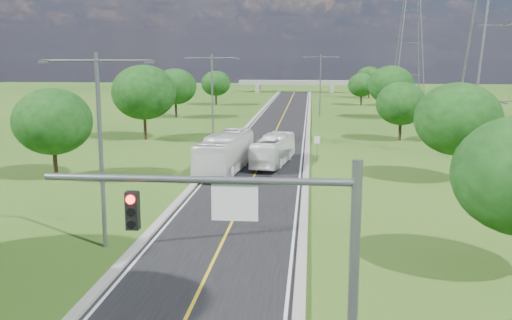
{
  "coord_description": "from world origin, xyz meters",
  "views": [
    {
      "loc": [
        4.58,
        -15.58,
        9.85
      ],
      "look_at": [
        0.99,
        21.5,
        3.0
      ],
      "focal_mm": 40.0,
      "sensor_mm": 36.0,
      "label": 1
    }
  ],
  "objects": [
    {
      "name": "streetlight_mid_left",
      "position": [
        -6.0,
        45.0,
        5.94
      ],
      "size": [
        5.9,
        0.25,
        10.0
      ],
      "color": "slate",
      "rests_on": "ground"
    },
    {
      "name": "curb_left",
      "position": [
        -4.25,
        66.0,
        0.11
      ],
      "size": [
        0.5,
        150.0,
        0.22
      ],
      "primitive_type": "cube",
      "color": "gray",
      "rests_on": "ground"
    },
    {
      "name": "streetlight_near_left",
      "position": [
        -6.0,
        12.0,
        5.94
      ],
      "size": [
        5.9,
        0.25,
        10.0
      ],
      "color": "slate",
      "rests_on": "ground"
    },
    {
      "name": "tree_rb",
      "position": [
        16.0,
        30.0,
        4.95
      ],
      "size": [
        6.72,
        6.72,
        7.82
      ],
      "color": "black",
      "rests_on": "ground"
    },
    {
      "name": "streetlight_far_right",
      "position": [
        6.0,
        78.0,
        5.94
      ],
      "size": [
        5.9,
        0.25,
        10.0
      ],
      "color": "slate",
      "rests_on": "ground"
    },
    {
      "name": "tree_lb",
      "position": [
        -16.0,
        28.0,
        4.64
      ],
      "size": [
        6.3,
        6.3,
        7.33
      ],
      "color": "black",
      "rests_on": "ground"
    },
    {
      "name": "tree_rf",
      "position": [
        18.0,
        120.0,
        4.64
      ],
      "size": [
        6.3,
        6.3,
        7.33
      ],
      "color": "black",
      "rests_on": "ground"
    },
    {
      "name": "road",
      "position": [
        0.0,
        66.0,
        0.03
      ],
      "size": [
        8.0,
        150.0,
        0.06
      ],
      "primitive_type": "cube",
      "color": "black",
      "rests_on": "ground"
    },
    {
      "name": "tree_ld",
      "position": [
        -17.0,
        74.0,
        4.95
      ],
      "size": [
        6.72,
        6.72,
        7.82
      ],
      "color": "black",
      "rests_on": "ground"
    },
    {
      "name": "tree_rc",
      "position": [
        15.0,
        52.0,
        4.33
      ],
      "size": [
        5.88,
        5.88,
        6.84
      ],
      "color": "black",
      "rests_on": "ground"
    },
    {
      "name": "signal_mast",
      "position": [
        3.68,
        -1.0,
        4.91
      ],
      "size": [
        8.54,
        0.33,
        7.2
      ],
      "color": "slate",
      "rests_on": "ground"
    },
    {
      "name": "power_tower_near",
      "position": [
        22.0,
        40.0,
        14.01
      ],
      "size": [
        9.0,
        6.4,
        28.0
      ],
      "color": "slate",
      "rests_on": "ground"
    },
    {
      "name": "tree_re",
      "position": [
        14.5,
        100.0,
        4.02
      ],
      "size": [
        5.46,
        5.46,
        6.35
      ],
      "color": "black",
      "rests_on": "ground"
    },
    {
      "name": "power_tower_far",
      "position": [
        26.0,
        115.0,
        14.01
      ],
      "size": [
        9.0,
        6.4,
        28.0
      ],
      "color": "slate",
      "rests_on": "ground"
    },
    {
      "name": "tree_le",
      "position": [
        -14.5,
        98.0,
        4.33
      ],
      "size": [
        5.88,
        5.88,
        6.84
      ],
      "color": "black",
      "rests_on": "ground"
    },
    {
      "name": "ground",
      "position": [
        0.0,
        60.0,
        0.0
      ],
      "size": [
        260.0,
        260.0,
        0.0
      ],
      "primitive_type": "plane",
      "color": "#254C15",
      "rests_on": "ground"
    },
    {
      "name": "tree_rd",
      "position": [
        17.0,
        76.0,
        5.27
      ],
      "size": [
        7.14,
        7.14,
        8.3
      ],
      "color": "black",
      "rests_on": "ground"
    },
    {
      "name": "overpass",
      "position": [
        0.0,
        140.0,
        2.41
      ],
      "size": [
        30.0,
        3.0,
        3.2
      ],
      "color": "gray",
      "rests_on": "ground"
    },
    {
      "name": "bus_inbound",
      "position": [
        -2.65,
        31.96,
        1.68
      ],
      "size": [
        3.72,
        11.8,
        3.23
      ],
      "primitive_type": "imported",
      "rotation": [
        0.0,
        0.0,
        -0.09
      ],
      "color": "white",
      "rests_on": "road"
    },
    {
      "name": "curb_right",
      "position": [
        4.25,
        66.0,
        0.11
      ],
      "size": [
        0.5,
        150.0,
        0.22
      ],
      "primitive_type": "cube",
      "color": "gray",
      "rests_on": "ground"
    },
    {
      "name": "tree_lc",
      "position": [
        -15.0,
        50.0,
        5.58
      ],
      "size": [
        7.56,
        7.56,
        8.79
      ],
      "color": "black",
      "rests_on": "ground"
    },
    {
      "name": "bus_outbound",
      "position": [
        1.24,
        35.37,
        1.38
      ],
      "size": [
        3.62,
        9.72,
        2.64
      ],
      "primitive_type": "imported",
      "rotation": [
        0.0,
        0.0,
        2.99
      ],
      "color": "white",
      "rests_on": "road"
    },
    {
      "name": "speed_limit_sign",
      "position": [
        5.2,
        37.98,
        1.6
      ],
      "size": [
        0.55,
        0.09,
        2.4
      ],
      "color": "slate",
      "rests_on": "ground"
    }
  ]
}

